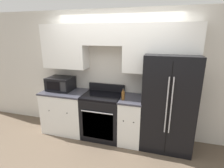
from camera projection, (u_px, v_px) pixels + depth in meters
ground_plane at (108, 145)px, 3.46m from camera, size 12.00×12.00×0.00m
wall_back at (116, 64)px, 3.56m from camera, size 8.00×0.39×2.60m
lower_cabinets_left at (66, 111)px, 3.90m from camera, size 0.96×0.64×0.93m
lower_cabinets_right at (131, 120)px, 3.50m from camera, size 0.45×0.64×0.93m
oven_range at (103, 116)px, 3.66m from camera, size 0.79×0.65×1.09m
refrigerator at (168, 103)px, 3.23m from camera, size 0.92×0.72×1.79m
microwave at (61, 84)px, 3.83m from camera, size 0.54×0.43×0.28m
bottle at (123, 95)px, 3.26m from camera, size 0.06×0.06×0.22m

